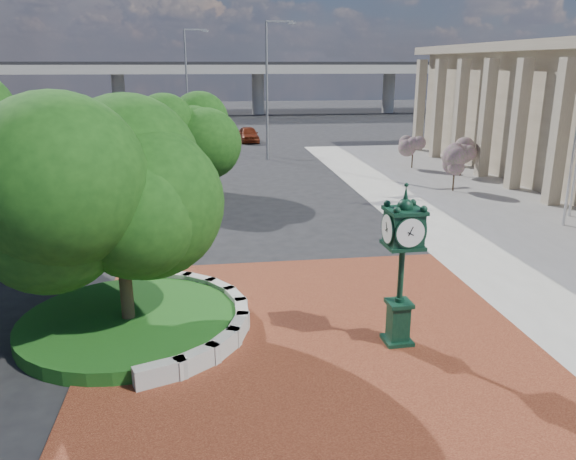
{
  "coord_description": "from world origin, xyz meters",
  "views": [
    {
      "loc": [
        -2.56,
        -15.03,
        7.3
      ],
      "look_at": [
        -0.22,
        1.5,
        2.33
      ],
      "focal_mm": 35.0,
      "sensor_mm": 36.0,
      "label": 1
    }
  ],
  "objects_px": {
    "parked_car": "(249,134)",
    "street_lamp_far": "(189,77)",
    "post_clock": "(402,260)",
    "street_lamp_near": "(270,80)"
  },
  "relations": [
    {
      "from": "street_lamp_near",
      "to": "street_lamp_far",
      "type": "xyz_separation_m",
      "value": [
        -6.39,
        11.53,
        0.0
      ]
    },
    {
      "from": "parked_car",
      "to": "street_lamp_far",
      "type": "distance_m",
      "value": 7.68
    },
    {
      "from": "post_clock",
      "to": "street_lamp_near",
      "type": "xyz_separation_m",
      "value": [
        -0.03,
        30.7,
        3.67
      ]
    },
    {
      "from": "parked_car",
      "to": "street_lamp_far",
      "type": "xyz_separation_m",
      "value": [
        -5.41,
        1.09,
        5.34
      ]
    },
    {
      "from": "post_clock",
      "to": "parked_car",
      "type": "relative_size",
      "value": 1.02
    },
    {
      "from": "parked_car",
      "to": "street_lamp_far",
      "type": "bearing_deg",
      "value": 165.19
    },
    {
      "from": "post_clock",
      "to": "street_lamp_near",
      "type": "bearing_deg",
      "value": 90.05
    },
    {
      "from": "parked_car",
      "to": "street_lamp_far",
      "type": "height_order",
      "value": "street_lamp_far"
    },
    {
      "from": "parked_car",
      "to": "post_clock",
      "type": "bearing_deg",
      "value": -91.98
    },
    {
      "from": "street_lamp_far",
      "to": "street_lamp_near",
      "type": "bearing_deg",
      "value": -61.01
    }
  ]
}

